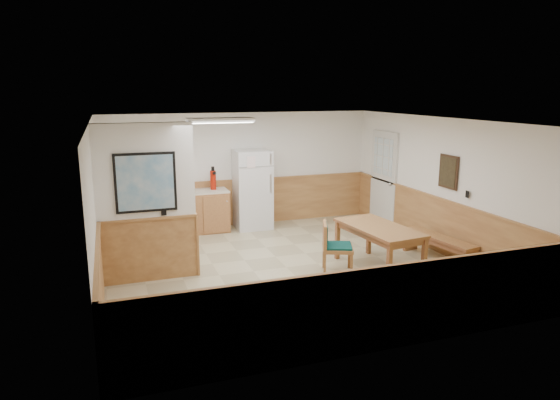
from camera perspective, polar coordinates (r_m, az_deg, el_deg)
name	(u,v)px	position (r m, az deg, el deg)	size (l,w,h in m)	color
ground	(286,267)	(8.64, 0.73, -7.70)	(6.00, 6.00, 0.00)	#BDB087
ceiling	(287,120)	(8.13, 0.78, 9.08)	(6.00, 6.00, 0.02)	white
back_wall	(241,170)	(11.12, -4.50, 3.49)	(6.00, 0.02, 2.50)	white
right_wall	(438,185)	(9.71, 17.66, 1.62)	(0.02, 6.00, 2.50)	white
left_wall	(95,210)	(7.83, -20.38, -1.10)	(0.02, 6.00, 2.50)	white
wainscot_back	(242,203)	(11.24, -4.41, -0.30)	(6.00, 0.04, 1.00)	tan
wainscot_right	(435,224)	(9.86, 17.28, -2.66)	(0.04, 6.00, 1.00)	tan
wainscot_left	(100,258)	(8.03, -19.83, -6.30)	(0.04, 6.00, 1.00)	tan
partition_wall	(147,205)	(8.04, -15.01, -0.53)	(1.50, 0.20, 2.50)	white
kitchen_counter	(190,211)	(10.73, -10.25, -1.30)	(2.20, 0.61, 1.00)	#AA703C
exterior_door	(383,179)	(11.28, 11.73, 2.38)	(0.07, 1.02, 2.15)	silver
kitchen_window	(142,161)	(10.72, -15.45, 4.37)	(0.80, 0.04, 1.00)	silver
wall_painting	(448,172)	(9.41, 18.69, 3.07)	(0.04, 0.50, 0.60)	#342114
fluorescent_fixture	(221,120)	(9.16, -6.80, 9.05)	(1.20, 0.30, 0.09)	silver
refrigerator	(252,189)	(10.88, -3.17, 1.22)	(0.77, 0.73, 1.72)	silver
dining_table	(379,232)	(8.53, 11.23, -3.60)	(0.98, 1.69, 0.75)	#A6783D
dining_bench	(439,242)	(9.29, 17.69, -4.64)	(0.56, 1.54, 0.45)	#A6783D
dining_chair	(332,244)	(8.31, 5.96, -5.01)	(0.81, 0.68, 0.85)	#A6783D
fire_extinguisher	(213,179)	(10.71, -7.65, 2.35)	(0.15, 0.15, 0.49)	#AE1909
soap_bottle	(136,189)	(10.50, -16.17, 1.21)	(0.07, 0.07, 0.24)	green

